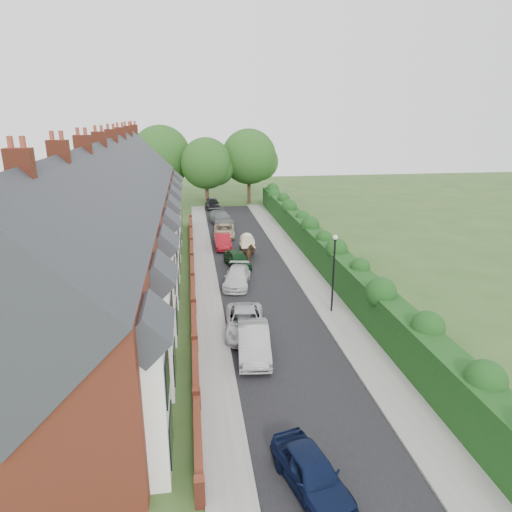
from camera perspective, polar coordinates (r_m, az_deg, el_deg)
The scene contains 24 objects.
ground at distance 25.60m, azimuth 4.68°, elevation -11.19°, with size 140.00×140.00×0.00m, color #2D4C1E.
road at distance 35.39m, azimuth -0.03°, elevation -2.80°, with size 6.00×58.00×0.02m, color black.
pavement_hedge_side at distance 36.15m, azimuth 6.42°, elevation -2.38°, with size 2.20×58.00×0.12m, color gray.
pavement_house_side at distance 35.06m, azimuth -6.28°, elevation -3.01°, with size 1.70×58.00×0.12m, color gray.
kerb_hedge_side at distance 35.90m, azimuth 4.79°, elevation -2.46°, with size 0.18×58.00×0.13m, color gray.
kerb_house_side at distance 35.09m, azimuth -4.98°, elevation -2.95°, with size 0.18×58.00×0.13m, color gray.
hedge at distance 36.15m, azimuth 9.26°, elevation 0.07°, with size 2.10×58.00×2.85m.
terrace_row at distance 33.27m, azimuth -17.77°, elevation 3.08°, with size 9.05×40.50×11.50m.
garden_wall_row at distance 33.98m, azimuth -7.92°, elevation -3.04°, with size 0.35×40.35×1.10m.
lamppost at distance 28.70m, azimuth 9.71°, elevation -0.98°, with size 0.32×0.32×5.16m.
tree_far_left at distance 62.35m, azimuth -5.93°, elevation 11.30°, with size 7.14×6.80×9.29m.
tree_far_right at distance 64.80m, azimuth -0.56°, elevation 12.15°, with size 7.98×7.60×10.31m.
tree_far_back at distance 65.28m, azimuth -11.41°, elevation 12.13°, with size 8.40×8.00×10.82m.
car_navy at distance 17.10m, azimuth 6.94°, elevation -25.24°, with size 1.59×3.95×1.35m, color black.
car_silver_a at distance 24.34m, azimuth -0.29°, elevation -10.68°, with size 1.62×4.65×1.53m, color #9A999E.
car_silver_b at distance 26.68m, azimuth -1.40°, elevation -8.25°, with size 2.25×4.87×1.35m, color silver.
car_white at distance 33.76m, azimuth -2.38°, elevation -2.69°, with size 1.80×4.42×1.28m, color silver.
car_green at distance 37.89m, azimuth -2.36°, elevation -0.37°, with size 1.59×3.95×1.35m, color black.
car_red at distance 43.30m, azimuth -4.20°, elevation 1.87°, with size 1.42×4.08×1.35m, color maroon.
car_beige at distance 47.31m, azimuth -3.99°, elevation 3.18°, with size 2.14×4.65×1.29m, color #CAB391.
car_grey at distance 52.65m, azimuth -4.42°, elevation 4.76°, with size 2.14×5.27×1.53m, color slate.
car_black at distance 61.62m, azimuth -5.45°, elevation 6.56°, with size 1.73×4.30×1.47m, color black.
horse at distance 38.87m, azimuth -0.74°, elevation 0.19°, with size 0.79×1.72×1.46m, color #4F341D.
horse_cart at distance 40.52m, azimuth -1.09°, elevation 1.55°, with size 1.28×2.82×2.04m.
Camera 1 is at (-5.23, -21.88, 12.21)m, focal length 32.00 mm.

